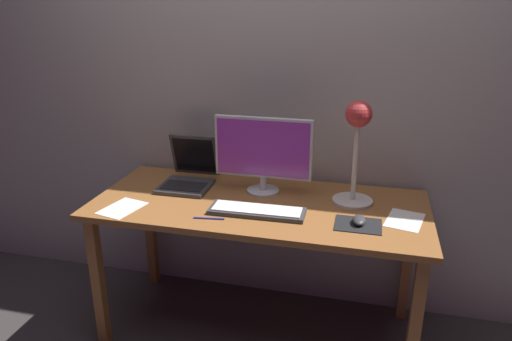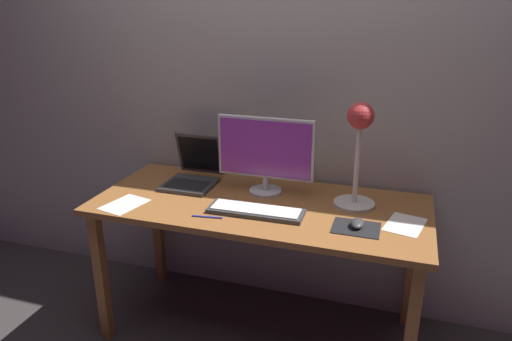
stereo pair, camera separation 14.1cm
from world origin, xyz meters
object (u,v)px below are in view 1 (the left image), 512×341
keyboard_main (257,211)px  desk_lamp (357,137)px  mouse (359,220)px  pen (209,218)px  laptop (190,171)px  monitor (263,151)px

keyboard_main → desk_lamp: size_ratio=0.89×
mouse → pen: (-0.65, -0.11, -0.02)m
pen → laptop: bearing=121.7°
keyboard_main → laptop: bearing=147.4°
desk_lamp → pen: (-0.61, -0.34, -0.32)m
laptop → pen: laptop is taller
monitor → keyboard_main: (0.03, -0.25, -0.21)m
laptop → mouse: 0.94m
laptop → keyboard_main: bearing=-32.6°
monitor → keyboard_main: size_ratio=1.10×
keyboard_main → laptop: 0.52m
monitor → laptop: bearing=176.2°
laptop → desk_lamp: bearing=-3.1°
keyboard_main → desk_lamp: 0.57m
monitor → mouse: (0.49, -0.25, -0.20)m
keyboard_main → laptop: laptop is taller
desk_lamp → mouse: size_ratio=5.16×
mouse → pen: 0.66m
desk_lamp → monitor: bearing=177.5°
monitor → pen: (-0.16, -0.36, -0.21)m
monitor → desk_lamp: (0.45, -0.02, 0.11)m
monitor → laptop: monitor is taller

